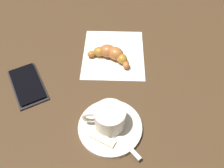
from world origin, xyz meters
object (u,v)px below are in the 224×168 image
(sugar_packet, at_px, (102,139))
(cell_phone, at_px, (27,85))
(croissant, at_px, (111,54))
(teaspoon, at_px, (112,128))
(saucer, at_px, (110,127))
(espresso_cup, at_px, (109,118))
(napkin, at_px, (113,54))

(sugar_packet, height_order, cell_phone, sugar_packet)
(croissant, bearing_deg, sugar_packet, 173.00)
(teaspoon, height_order, sugar_packet, teaspoon)
(sugar_packet, bearing_deg, cell_phone, 170.53)
(saucer, xyz_separation_m, teaspoon, (-0.01, -0.00, 0.01))
(teaspoon, relative_size, sugar_packet, 1.92)
(espresso_cup, bearing_deg, napkin, -5.30)
(saucer, bearing_deg, sugar_packet, 148.39)
(sugar_packet, distance_m, croissant, 0.25)
(saucer, distance_m, napkin, 0.23)
(espresso_cup, bearing_deg, cell_phone, 58.07)
(teaspoon, distance_m, croissant, 0.22)
(napkin, relative_size, croissant, 1.66)
(sugar_packet, height_order, napkin, sugar_packet)
(cell_phone, bearing_deg, saucer, -122.66)
(sugar_packet, distance_m, cell_phone, 0.24)
(teaspoon, bearing_deg, cell_phone, 56.32)
(espresso_cup, height_order, croissant, espresso_cup)
(espresso_cup, relative_size, sugar_packet, 1.54)
(teaspoon, distance_m, cell_phone, 0.25)
(teaspoon, xyz_separation_m, napkin, (0.24, -0.02, -0.01))
(espresso_cup, xyz_separation_m, teaspoon, (-0.01, -0.00, -0.02))
(espresso_cup, relative_size, napkin, 0.47)
(sugar_packet, height_order, croissant, croissant)
(sugar_packet, relative_size, cell_phone, 0.39)
(espresso_cup, height_order, sugar_packet, espresso_cup)
(saucer, relative_size, espresso_cup, 1.53)
(espresso_cup, xyz_separation_m, sugar_packet, (-0.03, 0.02, -0.02))
(sugar_packet, bearing_deg, napkin, 113.35)
(teaspoon, xyz_separation_m, croissant, (0.22, -0.01, 0.01))
(cell_phone, bearing_deg, sugar_packet, -130.99)
(espresso_cup, bearing_deg, sugar_packet, 154.58)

